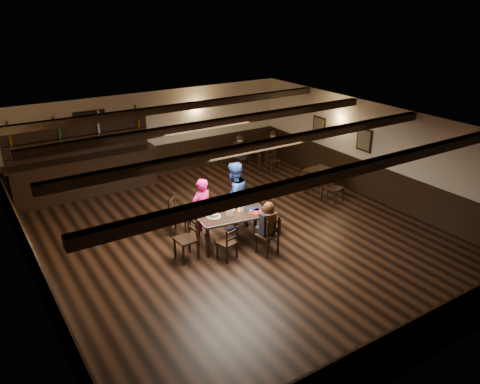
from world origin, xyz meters
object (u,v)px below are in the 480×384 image
chair_near_left (229,241)px  woman_pink (202,209)px  dining_table (233,217)px  chair_near_right (270,233)px  cake (214,215)px  man_blue (234,196)px  bar_counter (85,170)px

chair_near_left → woman_pink: woman_pink is taller
dining_table → chair_near_left: (-0.45, -0.57, -0.22)m
chair_near_right → cake: 1.34m
dining_table → chair_near_left: chair_near_left is taller
dining_table → woman_pink: (-0.48, 0.59, 0.08)m
chair_near_left → man_blue: bearing=54.1°
cake → dining_table: bearing=-16.2°
chair_near_left → chair_near_right: size_ratio=0.87×
cake → woman_pink: bearing=96.2°
dining_table → woman_pink: 0.77m
chair_near_right → woman_pink: woman_pink is taller
man_blue → cake: size_ratio=5.26×
man_blue → bar_counter: (-2.45, 4.16, -0.13)m
dining_table → bar_counter: 5.22m
man_blue → chair_near_left: bearing=45.9°
dining_table → chair_near_left: size_ratio=2.20×
chair_near_right → chair_near_left: bearing=162.2°
bar_counter → man_blue: bearing=-59.5°
woman_pink → cake: size_ratio=4.66×
man_blue → bar_counter: bar_counter is taller
chair_near_left → cake: 0.78m
chair_near_left → dining_table: bearing=52.0°
chair_near_left → bar_counter: bar_counter is taller
dining_table → woman_pink: bearing=129.1°
bar_counter → woman_pink: bearing=-70.2°
woman_pink → man_blue: size_ratio=0.89×
dining_table → chair_near_right: size_ratio=1.92×
chair_near_left → woman_pink: size_ratio=0.52×
woman_pink → dining_table: bearing=119.1°
chair_near_left → woman_pink: (-0.03, 1.17, 0.30)m
cake → bar_counter: (-1.57, 4.69, -0.07)m
chair_near_right → man_blue: bearing=89.5°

